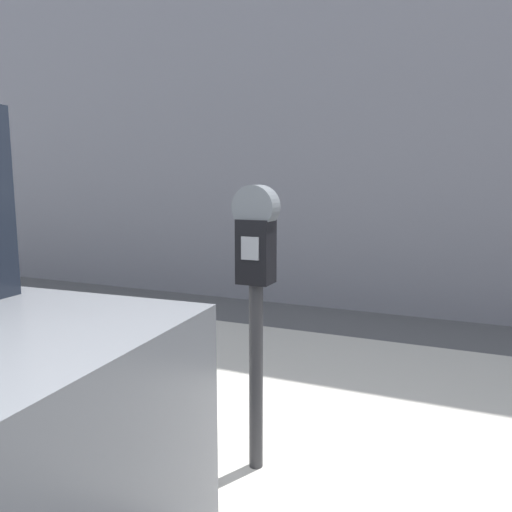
% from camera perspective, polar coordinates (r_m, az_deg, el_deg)
% --- Properties ---
extents(sidewalk, '(24.00, 2.80, 0.14)m').
position_cam_1_polar(sidewalk, '(3.58, 4.52, -16.44)').
color(sidewalk, '#BCB7AD').
rests_on(sidewalk, ground_plane).
extents(building_facade, '(24.00, 0.30, 6.63)m').
position_cam_1_polar(building_facade, '(6.47, 14.51, 23.78)').
color(building_facade, gray).
rests_on(building_facade, ground_plane).
extents(parking_meter, '(0.21, 0.14, 1.42)m').
position_cam_1_polar(parking_meter, '(2.40, -0.00, -2.27)').
color(parking_meter, '#2D2D30').
rests_on(parking_meter, sidewalk).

